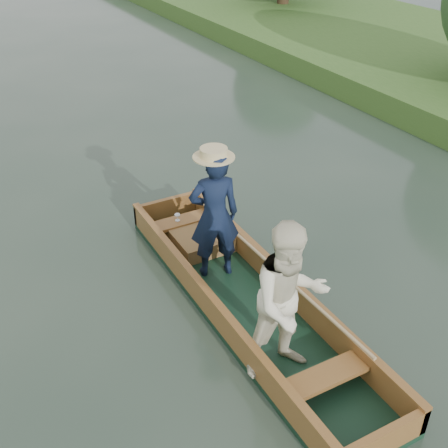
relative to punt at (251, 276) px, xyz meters
name	(u,v)px	position (x,y,z in m)	size (l,w,h in m)	color
ground	(246,309)	(0.07, 0.20, -0.69)	(120.00, 120.00, 0.00)	#283D30
punt	(251,276)	(0.00, 0.00, 0.00)	(1.22, 5.00, 1.92)	#12301F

